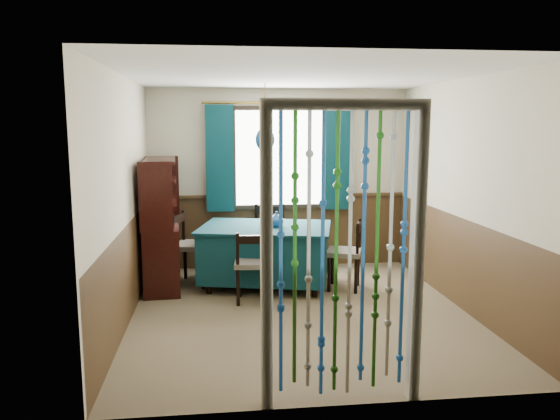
{
  "coord_description": "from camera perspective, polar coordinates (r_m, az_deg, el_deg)",
  "views": [
    {
      "loc": [
        -0.88,
        -5.6,
        2.0
      ],
      "look_at": [
        -0.14,
        0.66,
        1.02
      ],
      "focal_mm": 35.0,
      "sensor_mm": 36.0,
      "label": 1
    }
  ],
  "objects": [
    {
      "name": "sideboard",
      "position": [
        6.98,
        -12.29,
        -3.24
      ],
      "size": [
        0.5,
        1.25,
        1.6
      ],
      "rotation": [
        0.0,
        0.0,
        0.07
      ],
      "color": "black",
      "rests_on": "floor"
    },
    {
      "name": "wall_left",
      "position": [
        5.72,
        -15.96,
        0.97
      ],
      "size": [
        0.0,
        4.0,
        4.0
      ],
      "primitive_type": "plane",
      "rotation": [
        1.57,
        0.0,
        1.57
      ],
      "color": "beige",
      "rests_on": "ground"
    },
    {
      "name": "doorway",
      "position": [
        3.88,
        6.58,
        -5.41
      ],
      "size": [
        1.16,
        0.12,
        2.18
      ],
      "primitive_type": null,
      "color": "silver",
      "rests_on": "ground"
    },
    {
      "name": "wainscot_right",
      "position": [
        6.38,
        18.23,
        -5.21
      ],
      "size": [
        0.0,
        4.0,
        4.0
      ],
      "primitive_type": "plane",
      "rotation": [
        1.57,
        0.0,
        -1.57
      ],
      "color": "#412C18",
      "rests_on": "ground"
    },
    {
      "name": "vase_table",
      "position": [
        6.72,
        -0.38,
        -1.01
      ],
      "size": [
        0.19,
        0.19,
        0.17
      ],
      "primitive_type": "imported",
      "rotation": [
        0.0,
        0.0,
        -0.14
      ],
      "color": "navy",
      "rests_on": "dining_table"
    },
    {
      "name": "wall_right",
      "position": [
        6.25,
        18.69,
        1.48
      ],
      "size": [
        0.0,
        4.0,
        4.0
      ],
      "primitive_type": "plane",
      "rotation": [
        1.57,
        0.0,
        -1.57
      ],
      "color": "beige",
      "rests_on": "ground"
    },
    {
      "name": "dining_table",
      "position": [
        6.82,
        -1.51,
        -4.36
      ],
      "size": [
        1.8,
        1.43,
        0.76
      ],
      "rotation": [
        0.0,
        0.0,
        -0.23
      ],
      "color": "#0A2E36",
      "rests_on": "floor"
    },
    {
      "name": "bowl_shelf",
      "position": [
        6.58,
        -12.18,
        0.95
      ],
      "size": [
        0.27,
        0.27,
        0.05
      ],
      "primitive_type": "imported",
      "rotation": [
        0.0,
        0.0,
        0.33
      ],
      "color": "beige",
      "rests_on": "sideboard"
    },
    {
      "name": "wall_back",
      "position": [
        7.68,
        -0.15,
        3.25
      ],
      "size": [
        3.6,
        0.0,
        3.6
      ],
      "primitive_type": "plane",
      "rotation": [
        1.57,
        0.0,
        0.0
      ],
      "color": "beige",
      "rests_on": "ground"
    },
    {
      "name": "chair_right",
      "position": [
        6.75,
        6.96,
        -4.45
      ],
      "size": [
        0.52,
        0.53,
        0.86
      ],
      "rotation": [
        0.0,
        0.0,
        1.24
      ],
      "color": "black",
      "rests_on": "floor"
    },
    {
      "name": "ceiling",
      "position": [
        5.69,
        2.23,
        13.88
      ],
      "size": [
        4.0,
        4.0,
        0.0
      ],
      "primitive_type": "plane",
      "rotation": [
        3.14,
        0.0,
        0.0
      ],
      "color": "silver",
      "rests_on": "ground"
    },
    {
      "name": "chair_left",
      "position": [
        7.01,
        -9.3,
        -3.74
      ],
      "size": [
        0.54,
        0.56,
        0.92
      ],
      "rotation": [
        0.0,
        0.0,
        -1.85
      ],
      "color": "black",
      "rests_on": "floor"
    },
    {
      "name": "wall_front",
      "position": [
        3.78,
        6.84,
        -2.69
      ],
      "size": [
        3.6,
        0.0,
        3.6
      ],
      "primitive_type": "plane",
      "rotation": [
        -1.57,
        0.0,
        0.0
      ],
      "color": "beige",
      "rests_on": "ground"
    },
    {
      "name": "wainscot_left",
      "position": [
        5.87,
        -15.5,
        -6.31
      ],
      "size": [
        0.0,
        4.0,
        4.0
      ],
      "primitive_type": "plane",
      "rotation": [
        1.57,
        0.0,
        1.57
      ],
      "color": "#412C18",
      "rests_on": "ground"
    },
    {
      "name": "floor",
      "position": [
        6.01,
        2.08,
        -10.61
      ],
      "size": [
        4.0,
        4.0,
        0.0
      ],
      "primitive_type": "plane",
      "color": "brown",
      "rests_on": "ground"
    },
    {
      "name": "pendant_lamp",
      "position": [
        6.64,
        -1.56,
        7.39
      ],
      "size": [
        0.24,
        0.24,
        0.82
      ],
      "color": "olive",
      "rests_on": "ceiling"
    },
    {
      "name": "chair_near",
      "position": [
        6.21,
        -2.84,
        -5.67
      ],
      "size": [
        0.45,
        0.43,
        0.83
      ],
      "rotation": [
        0.0,
        0.0,
        -0.09
      ],
      "color": "black",
      "rests_on": "floor"
    },
    {
      "name": "wainscot_back",
      "position": [
        7.78,
        -0.14,
        -2.27
      ],
      "size": [
        3.6,
        0.0,
        3.6
      ],
      "primitive_type": "plane",
      "rotation": [
        1.57,
        0.0,
        0.0
      ],
      "color": "#412C18",
      "rests_on": "ground"
    },
    {
      "name": "wainscot_front",
      "position": [
        4.01,
        6.59,
        -13.2
      ],
      "size": [
        3.6,
        0.0,
        3.6
      ],
      "primitive_type": "plane",
      "rotation": [
        -1.57,
        0.0,
        0.0
      ],
      "color": "#412C18",
      "rests_on": "ground"
    },
    {
      "name": "vase_sideboard",
      "position": [
        7.13,
        -11.73,
        -0.37
      ],
      "size": [
        0.19,
        0.19,
        0.16
      ],
      "primitive_type": "imported",
      "rotation": [
        0.0,
        0.0,
        -0.26
      ],
      "color": "beige",
      "rests_on": "sideboard"
    },
    {
      "name": "chair_far",
      "position": [
        7.55,
        -1.11,
        -2.75
      ],
      "size": [
        0.5,
        0.48,
        0.91
      ],
      "rotation": [
        0.0,
        0.0,
        3.02
      ],
      "color": "black",
      "rests_on": "floor"
    },
    {
      "name": "window",
      "position": [
        7.61,
        -0.11,
        5.46
      ],
      "size": [
        1.32,
        0.12,
        1.42
      ],
      "primitive_type": "cube",
      "color": "black",
      "rests_on": "wall_back"
    }
  ]
}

